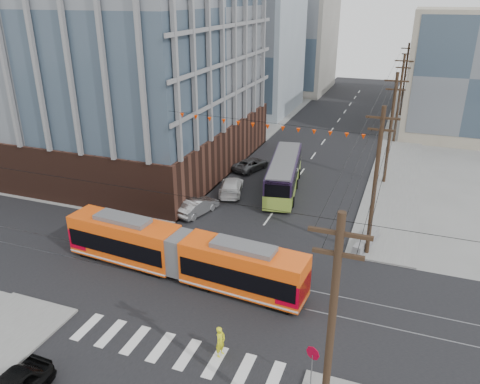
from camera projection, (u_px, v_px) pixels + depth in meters
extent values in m
plane|color=slate|center=(198.00, 318.00, 27.63)|extent=(160.00, 160.00, 0.00)
cube|color=#381E16|center=(96.00, 28.00, 48.95)|extent=(30.00, 25.00, 28.60)
cube|color=#8C99A5|center=(238.00, 53.00, 74.43)|extent=(18.00, 16.00, 18.00)
cube|color=gray|center=(465.00, 74.00, 60.76)|extent=(14.00, 14.00, 16.00)
cube|color=gray|center=(289.00, 37.00, 90.33)|extent=(16.00, 18.00, 20.00)
cube|color=#8C99A5|center=(469.00, 63.00, 77.76)|extent=(16.00, 16.00, 14.00)
cylinder|color=black|center=(330.00, 344.00, 17.57)|extent=(0.30, 0.30, 11.00)
cylinder|color=black|center=(404.00, 81.00, 71.05)|extent=(0.30, 0.30, 11.00)
imported|color=#A2A4A5|center=(198.00, 206.00, 40.40)|extent=(2.58, 4.51, 1.41)
imported|color=silver|center=(231.00, 186.00, 44.56)|extent=(3.29, 5.36, 1.45)
imported|color=#454649|center=(251.00, 164.00, 50.57)|extent=(3.43, 5.03, 1.28)
imported|color=yellow|center=(220.00, 342.00, 24.40)|extent=(0.56, 0.73, 1.79)
cube|color=gray|center=(366.00, 241.00, 35.29)|extent=(1.88, 4.15, 0.81)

